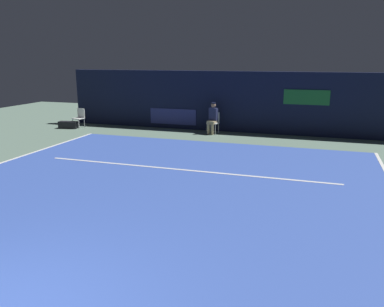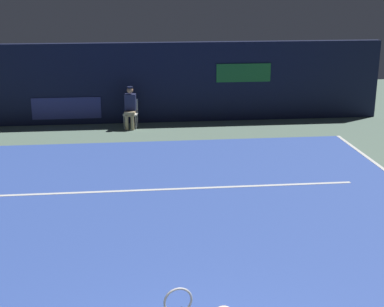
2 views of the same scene
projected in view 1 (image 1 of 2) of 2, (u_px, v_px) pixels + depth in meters
ground_plane at (152, 194)px, 9.29m from camera, size 31.90×31.90×0.00m
court_surface at (152, 194)px, 9.28m from camera, size 11.19×12.25×0.01m
line_service at (182, 170)px, 11.26m from camera, size 8.72×0.10×0.01m
back_wall at (232, 102)px, 16.93m from camera, size 15.40×0.33×2.60m
line_judge_on_chair at (213, 118)px, 16.52m from camera, size 0.49×0.57×1.32m
courtside_chair_near at (79, 117)px, 18.00m from camera, size 0.50×0.48×0.88m
equipment_bag at (68, 125)px, 17.91m from camera, size 0.88×0.47×0.32m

